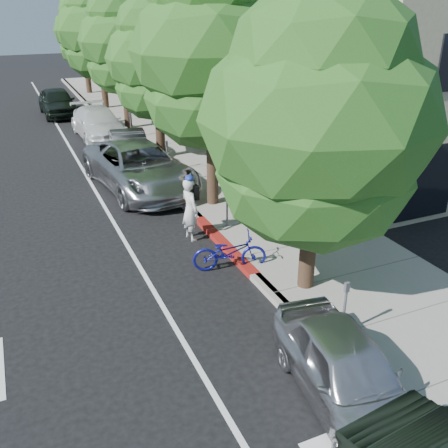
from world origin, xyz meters
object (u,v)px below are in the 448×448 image
street_tree_2 (156,60)px  bicycle (230,252)px  street_tree_1 (211,54)px  street_tree_0 (318,123)px  street_tree_4 (99,31)px  white_pickup (98,123)px  pedestrian (199,127)px  dark_sedan (129,148)px  dark_suv_far (57,102)px  near_car_a (346,371)px  street_tree_3 (122,42)px  silver_suv (139,167)px  cyclist (190,210)px  street_tree_5 (83,32)px

street_tree_2 → bicycle: bearing=-97.2°
street_tree_1 → bicycle: 6.41m
street_tree_0 → street_tree_4: street_tree_4 is taller
street_tree_0 → white_pickup: (-1.80, 17.00, -3.48)m
street_tree_1 → pedestrian: 8.23m
pedestrian → street_tree_2: bearing=20.2°
dark_sedan → pedestrian: 3.65m
street_tree_0 → dark_sedan: bearing=96.6°
bicycle → dark_suv_far: size_ratio=0.41×
white_pickup → near_car_a: size_ratio=1.32×
street_tree_2 → bicycle: size_ratio=3.53×
street_tree_0 → street_tree_3: bearing=90.0°
street_tree_0 → bicycle: bearing=127.0°
street_tree_0 → street_tree_1: bearing=90.0°
dark_suv_far → pedestrian: (5.19, -10.64, 0.28)m
bicycle → silver_suv: silver_suv is taller
street_tree_0 → street_tree_2: size_ratio=1.03×
street_tree_4 → white_pickup: bearing=-104.4°
white_pickup → silver_suv: bearing=-92.3°
street_tree_1 → bicycle: size_ratio=4.19×
near_car_a → street_tree_2: bearing=92.8°
cyclist → street_tree_1: bearing=-47.0°
street_tree_3 → bicycle: size_ratio=3.74×
dark_sedan → white_pickup: (-0.40, 4.88, 0.07)m
street_tree_2 → dark_suv_far: bearing=104.8°
dark_sedan → near_car_a: 15.62m
street_tree_1 → pedestrian: (2.15, 6.86, -4.02)m
cyclist → bicycle: cyclist is taller
street_tree_2 → cyclist: bearing=-101.2°
street_tree_4 → silver_suv: size_ratio=1.27×
dark_suv_far → street_tree_0: bearing=-84.1°
street_tree_0 → street_tree_4: bearing=90.0°
near_car_a → cyclist: bearing=99.5°
street_tree_1 → street_tree_3: (-0.00, 12.00, -0.54)m
cyclist → street_tree_5: bearing=-13.1°
street_tree_3 → near_car_a: 21.90m
street_tree_3 → dark_suv_far: street_tree_3 is taller
street_tree_3 → white_pickup: (-1.80, -1.00, -3.82)m
dark_sedan → dark_suv_far: size_ratio=0.87×
cyclist → street_tree_4: bearing=-14.1°
street_tree_1 → street_tree_3: size_ratio=1.12×
street_tree_1 → pedestrian: street_tree_1 is taller
street_tree_4 → cyclist: size_ratio=4.08×
pedestrian → near_car_a: bearing=76.2°
street_tree_0 → dark_sedan: size_ratio=1.72×
street_tree_3 → cyclist: bearing=-96.5°
street_tree_3 → cyclist: (-1.60, -14.10, -3.62)m
street_tree_4 → street_tree_3: bearing=-90.0°
street_tree_2 → pedestrian: bearing=21.8°
street_tree_1 → white_pickup: street_tree_1 is taller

